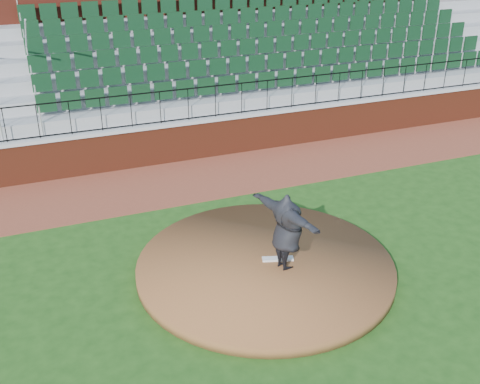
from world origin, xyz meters
name	(u,v)px	position (x,y,z in m)	size (l,w,h in m)	color
ground	(265,272)	(0.00, 0.00, 0.00)	(90.00, 90.00, 0.00)	#1D4814
warning_track	(192,179)	(0.00, 5.40, 0.01)	(34.00, 3.20, 0.01)	brown
field_wall	(176,143)	(0.00, 7.00, 0.60)	(34.00, 0.35, 1.20)	maroon
wall_cap	(175,123)	(0.00, 7.00, 1.25)	(34.00, 0.45, 0.10)	#B7B7B7
wall_railing	(174,106)	(0.00, 7.00, 1.80)	(34.00, 0.05, 1.00)	black
seating_stands	(152,70)	(0.00, 9.72, 2.30)	(34.00, 5.10, 4.60)	gray
concourse_wall	(133,42)	(0.00, 12.52, 2.75)	(34.00, 0.50, 5.50)	maroon
pitchers_mound	(265,267)	(0.01, 0.02, 0.12)	(5.65, 5.65, 0.25)	brown
pitching_rubber	(278,259)	(0.31, 0.00, 0.27)	(0.69, 0.17, 0.05)	silver
pitcher	(287,232)	(0.33, -0.32, 1.13)	(2.16, 0.59, 1.76)	black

